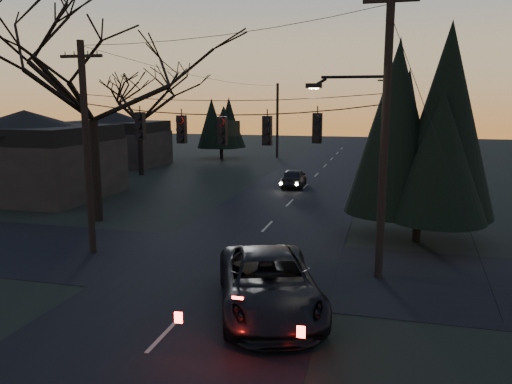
% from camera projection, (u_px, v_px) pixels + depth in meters
% --- Properties ---
extents(main_road, '(8.00, 120.00, 0.02)m').
position_uv_depth(main_road, '(283.00, 210.00, 28.70)').
color(main_road, black).
rests_on(main_road, ground).
extents(cross_road, '(60.00, 7.00, 0.02)m').
position_uv_depth(cross_road, '(231.00, 264.00, 19.18)').
color(cross_road, black).
rests_on(cross_road, ground).
extents(utility_pole_right, '(5.00, 0.30, 10.00)m').
position_uv_depth(utility_pole_right, '(378.00, 277.00, 17.82)').
color(utility_pole_right, black).
rests_on(utility_pole_right, ground).
extents(utility_pole_left, '(1.80, 0.30, 8.50)m').
position_uv_depth(utility_pole_left, '(93.00, 253.00, 20.67)').
color(utility_pole_left, black).
rests_on(utility_pole_left, ground).
extents(utility_pole_far_r, '(1.80, 0.30, 8.50)m').
position_uv_depth(utility_pole_far_r, '(384.00, 171.00, 44.46)').
color(utility_pole_far_r, black).
rests_on(utility_pole_far_r, ground).
extents(utility_pole_far_l, '(0.30, 0.30, 8.00)m').
position_uv_depth(utility_pole_far_l, '(277.00, 157.00, 54.93)').
color(utility_pole_far_l, black).
rests_on(utility_pole_far_l, ground).
extents(span_signal_assembly, '(11.50, 0.44, 1.65)m').
position_uv_depth(span_signal_assembly, '(224.00, 129.00, 18.30)').
color(span_signal_assembly, black).
rests_on(span_signal_assembly, ground).
extents(bare_tree_left, '(9.96, 9.96, 10.49)m').
position_uv_depth(bare_tree_left, '(91.00, 78.00, 24.84)').
color(bare_tree_left, black).
rests_on(bare_tree_left, ground).
extents(evergreen_right, '(4.65, 4.65, 8.27)m').
position_uv_depth(evergreen_right, '(422.00, 135.00, 21.47)').
color(evergreen_right, black).
rests_on(evergreen_right, ground).
extents(bare_tree_dist, '(7.59, 7.59, 8.83)m').
position_uv_depth(bare_tree_dist, '(138.00, 101.00, 40.99)').
color(bare_tree_dist, black).
rests_on(bare_tree_dist, ground).
extents(evergreen_dist, '(3.82, 3.82, 5.82)m').
position_uv_depth(evergreen_dist, '(221.00, 126.00, 52.87)').
color(evergreen_dist, black).
rests_on(evergreen_dist, ground).
extents(house_left_near, '(10.00, 8.00, 5.60)m').
position_uv_depth(house_left_near, '(27.00, 154.00, 32.40)').
color(house_left_near, black).
rests_on(house_left_near, ground).
extents(house_left_far, '(9.00, 7.00, 5.20)m').
position_uv_depth(house_left_far, '(115.00, 138.00, 48.41)').
color(house_left_far, black).
rests_on(house_left_far, ground).
extents(suv_near, '(4.70, 6.70, 1.70)m').
position_uv_depth(suv_near, '(269.00, 284.00, 14.84)').
color(suv_near, black).
rests_on(suv_near, ground).
extents(sedan_oncoming_a, '(1.82, 4.05, 1.35)m').
position_uv_depth(sedan_oncoming_a, '(294.00, 178.00, 36.15)').
color(sedan_oncoming_a, black).
rests_on(sedan_oncoming_a, ground).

